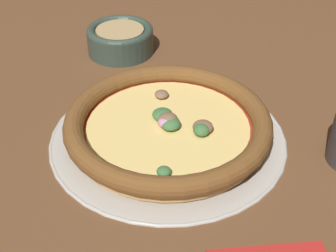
% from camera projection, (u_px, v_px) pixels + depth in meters
% --- Properties ---
extents(ground_plane, '(3.00, 3.00, 0.00)m').
position_uv_depth(ground_plane, '(168.00, 137.00, 0.73)').
color(ground_plane, brown).
extents(pizza_tray, '(0.36, 0.36, 0.01)m').
position_uv_depth(pizza_tray, '(168.00, 136.00, 0.72)').
color(pizza_tray, '#B7B2A8').
rests_on(pizza_tray, ground_plane).
extents(pizza, '(0.32, 0.32, 0.04)m').
position_uv_depth(pizza, '(168.00, 124.00, 0.71)').
color(pizza, tan).
rests_on(pizza, pizza_tray).
extents(bowl_near, '(0.13, 0.13, 0.05)m').
position_uv_depth(bowl_near, '(120.00, 38.00, 0.93)').
color(bowl_near, '#334238').
rests_on(bowl_near, ground_plane).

